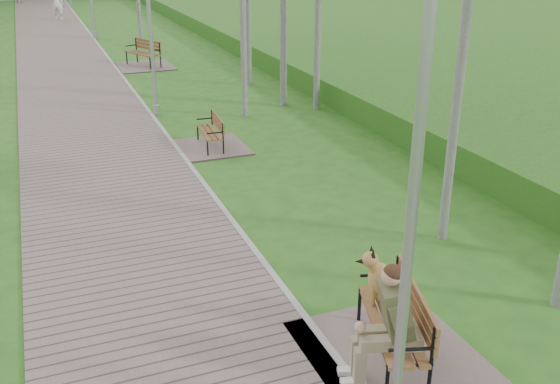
% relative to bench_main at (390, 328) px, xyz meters
% --- Properties ---
extents(walkway, '(3.50, 67.00, 0.04)m').
position_rel_bench_main_xyz_m(walkway, '(-2.31, 21.02, -0.47)').
color(walkway, '#75635E').
rests_on(walkway, ground).
extents(kerb, '(0.10, 67.00, 0.05)m').
position_rel_bench_main_xyz_m(kerb, '(-0.56, 21.02, -0.47)').
color(kerb, '#999993').
rests_on(kerb, ground).
extents(embankment, '(14.00, 70.00, 1.60)m').
position_rel_bench_main_xyz_m(embankment, '(11.44, 19.52, -0.49)').
color(embankment, '#408024').
rests_on(embankment, ground).
extents(bench_main, '(1.99, 2.21, 1.74)m').
position_rel_bench_main_xyz_m(bench_main, '(0.00, 0.00, 0.00)').
color(bench_main, '#75635E').
rests_on(bench_main, ground).
extents(bench_second, '(1.58, 1.75, 0.97)m').
position_rel_bench_main_xyz_m(bench_second, '(0.21, 8.56, -0.32)').
color(bench_second, '#75635E').
rests_on(bench_second, ground).
extents(bench_third, '(2.02, 2.25, 1.24)m').
position_rel_bench_main_xyz_m(bench_third, '(0.49, 18.95, -0.26)').
color(bench_third, '#75635E').
rests_on(bench_third, ground).
extents(lamp_post_near, '(0.18, 0.18, 4.77)m').
position_rel_bench_main_xyz_m(lamp_post_near, '(-0.49, -0.93, 1.74)').
color(lamp_post_near, '#A2A4AA').
rests_on(lamp_post_near, ground).
extents(lamp_post_second, '(0.19, 0.19, 4.86)m').
position_rel_bench_main_xyz_m(lamp_post_second, '(-0.40, 11.98, 1.78)').
color(lamp_post_second, '#A2A4AA').
rests_on(lamp_post_second, ground).
extents(pedestrian_near, '(0.83, 0.71, 1.93)m').
position_rel_bench_main_xyz_m(pedestrian_near, '(-1.66, 34.74, 0.47)').
color(pedestrian_near, white).
rests_on(pedestrian_near, ground).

